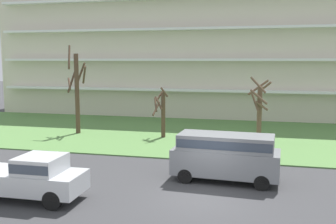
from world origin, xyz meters
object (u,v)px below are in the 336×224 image
at_px(tree_left, 162,112).
at_px(tree_center, 259,110).
at_px(tree_far_left, 77,90).
at_px(pickup_silver_center_left, 27,176).
at_px(van_gray_near_left, 226,154).

height_order(tree_left, tree_center, tree_center).
relative_size(tree_far_left, tree_left, 1.80).
bearing_deg(pickup_silver_center_left, van_gray_near_left, 28.68).
bearing_deg(van_gray_near_left, tree_far_left, -33.83).
height_order(tree_center, pickup_silver_center_left, tree_center).
xyz_separation_m(tree_far_left, tree_left, (7.09, -0.08, -1.58)).
xyz_separation_m(tree_left, pickup_silver_center_left, (-2.39, -14.12, -1.02)).
distance_m(tree_center, pickup_silver_center_left, 16.14).
bearing_deg(tree_left, van_gray_near_left, -59.47).
height_order(tree_center, van_gray_near_left, tree_center).
xyz_separation_m(tree_far_left, van_gray_near_left, (12.76, -9.69, -2.22)).
height_order(tree_far_left, pickup_silver_center_left, tree_far_left).
bearing_deg(pickup_silver_center_left, tree_center, 52.75).
distance_m(tree_far_left, van_gray_near_left, 16.18).
xyz_separation_m(tree_left, tree_center, (7.23, -1.24, 0.52)).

